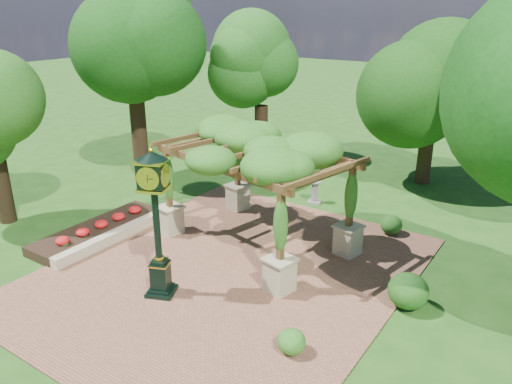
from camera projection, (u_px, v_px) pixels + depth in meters
The scene contains 13 objects.
ground at pixel (209, 286), 14.74m from camera, with size 120.00×120.00×0.00m, color #1E4714.
brick_plaza at pixel (229, 272), 15.51m from camera, with size 10.00×12.00×0.04m, color brown.
border_wall at pixel (115, 236), 17.47m from camera, with size 0.35×5.00×0.40m, color #C6B793.
flower_bed at pixel (98, 230), 17.94m from camera, with size 1.50×5.00×0.36m, color red.
pedestal_clock at pixel (156, 211), 13.43m from camera, with size 1.11×1.11×4.32m.
pergola at pixel (255, 154), 16.23m from camera, with size 6.97×5.16×3.96m.
sundial at pixel (315, 193), 20.79m from camera, with size 0.66×0.66×0.95m.
shrub_front at pixel (292, 342), 11.78m from camera, with size 0.68×0.68×0.62m, color #2A631C.
shrub_mid at pixel (408, 291), 13.51m from camera, with size 1.10×1.10×0.99m, color #205016.
shrub_back at pixel (391, 225), 17.90m from camera, with size 0.77×0.77×0.70m, color #245719.
tree_west_near at pixel (131, 40), 22.07m from camera, with size 4.42×4.42×9.25m.
tree_west_far at pixel (261, 60), 24.65m from camera, with size 3.61×3.61×7.64m.
tree_north at pixel (434, 81), 21.68m from camera, with size 4.67×4.67×6.79m.
Camera 1 is at (8.32, -9.83, 7.82)m, focal length 35.00 mm.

